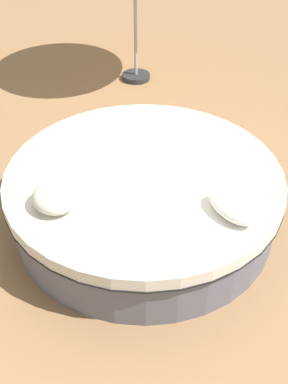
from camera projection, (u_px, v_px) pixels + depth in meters
The scene contains 4 objects.
ground_plane at pixel (144, 219), 4.85m from camera, with size 16.00×16.00×0.00m, color olive.
round_bed at pixel (144, 196), 4.66m from camera, with size 2.69×2.69×0.61m.
throw_pillow_0 at pixel (55, 197), 4.02m from camera, with size 0.43×0.38×0.20m, color beige.
throw_pillow_1 at pixel (233, 207), 3.95m from camera, with size 0.51×0.28×0.17m, color white.
Camera 1 is at (2.96, -2.02, 3.29)m, focal length 43.73 mm.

